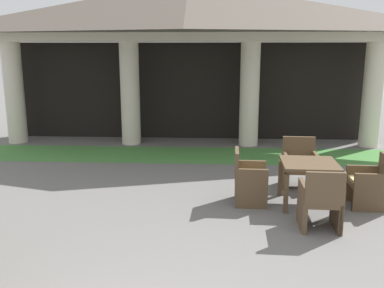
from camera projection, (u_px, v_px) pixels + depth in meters
background_pavilion at (189, 21)px, 11.09m from camera, size 10.88×3.09×4.27m
lawn_strip at (186, 155)px, 10.53m from camera, size 12.68×1.65×0.01m
patio_table_mid_left at (309, 168)px, 7.05m from camera, size 0.94×0.94×0.74m
patio_chair_mid_left_south at (321, 201)px, 6.13m from camera, size 0.58×0.60×0.93m
patio_chair_mid_left_north at (299, 164)px, 8.07m from camera, size 0.65×0.54×0.93m
patio_chair_mid_left_west at (248, 179)px, 7.19m from camera, size 0.56×0.62×0.92m
patio_chair_mid_left_east at (370, 184)px, 7.02m from camera, size 0.61×0.58×0.89m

